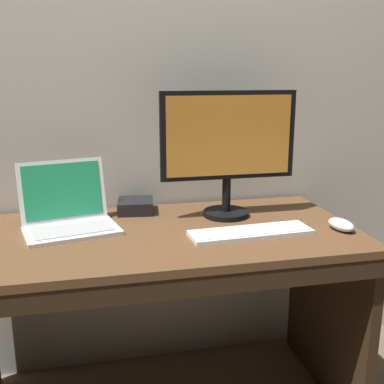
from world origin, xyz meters
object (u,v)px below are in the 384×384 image
at_px(laptop_white, 69,217).
at_px(external_drive_box, 136,206).
at_px(external_monitor, 228,147).
at_px(wired_keyboard, 251,232).
at_px(computer_mouse, 341,225).

distance_m(laptop_white, external_drive_box, 0.31).
bearing_deg(external_monitor, wired_keyboard, -84.51).
relative_size(wired_keyboard, computer_mouse, 3.72).
bearing_deg(external_monitor, computer_mouse, -34.88).
relative_size(external_monitor, computer_mouse, 4.42).
xyz_separation_m(laptop_white, wired_keyboard, (0.63, -0.20, -0.04)).
bearing_deg(external_drive_box, external_monitor, -22.43).
bearing_deg(computer_mouse, wired_keyboard, 165.93).
xyz_separation_m(external_monitor, external_drive_box, (-0.35, 0.14, -0.25)).
height_order(external_monitor, computer_mouse, external_monitor).
xyz_separation_m(computer_mouse, external_drive_box, (-0.71, 0.39, 0.00)).
xyz_separation_m(laptop_white, external_monitor, (0.61, 0.02, 0.23)).
height_order(computer_mouse, external_drive_box, external_drive_box).
bearing_deg(computer_mouse, external_monitor, 135.57).
distance_m(wired_keyboard, external_drive_box, 0.52).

